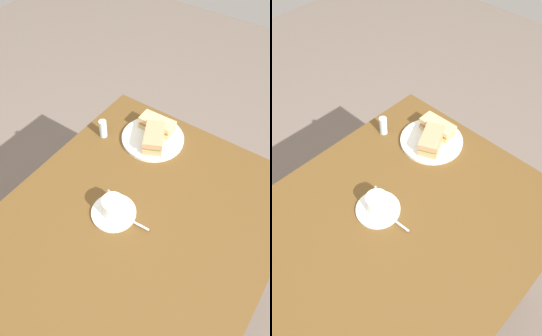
% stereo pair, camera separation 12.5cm
% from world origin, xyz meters
% --- Properties ---
extents(ground_plane, '(6.00, 6.00, 0.00)m').
position_xyz_m(ground_plane, '(0.00, 0.00, 0.00)').
color(ground_plane, '#706157').
extents(dining_table, '(1.12, 0.88, 0.72)m').
position_xyz_m(dining_table, '(0.00, 0.00, 0.59)').
color(dining_table, brown).
rests_on(dining_table, ground_plane).
extents(sandwich_plate, '(0.26, 0.26, 0.01)m').
position_xyz_m(sandwich_plate, '(0.39, 0.17, 0.73)').
color(sandwich_plate, white).
rests_on(sandwich_plate, dining_table).
extents(sandwich_front, '(0.16, 0.13, 0.06)m').
position_xyz_m(sandwich_front, '(0.36, 0.14, 0.76)').
color(sandwich_front, tan).
rests_on(sandwich_front, sandwich_plate).
extents(sandwich_back, '(0.07, 0.15, 0.05)m').
position_xyz_m(sandwich_back, '(0.44, 0.18, 0.76)').
color(sandwich_back, '#D8BA74').
rests_on(sandwich_back, sandwich_plate).
extents(coffee_saucer, '(0.15, 0.15, 0.01)m').
position_xyz_m(coffee_saucer, '(0.01, 0.08, 0.72)').
color(coffee_saucer, white).
rests_on(coffee_saucer, dining_table).
extents(coffee_cup, '(0.08, 0.09, 0.07)m').
position_xyz_m(coffee_cup, '(0.02, 0.08, 0.76)').
color(coffee_cup, white).
rests_on(coffee_cup, coffee_saucer).
extents(spoon, '(0.02, 0.10, 0.01)m').
position_xyz_m(spoon, '(0.02, 0.01, 0.73)').
color(spoon, silver).
rests_on(spoon, coffee_saucer).
extents(salt_shaker, '(0.03, 0.03, 0.08)m').
position_xyz_m(salt_shaker, '(0.29, 0.35, 0.76)').
color(salt_shaker, silver).
rests_on(salt_shaker, dining_table).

